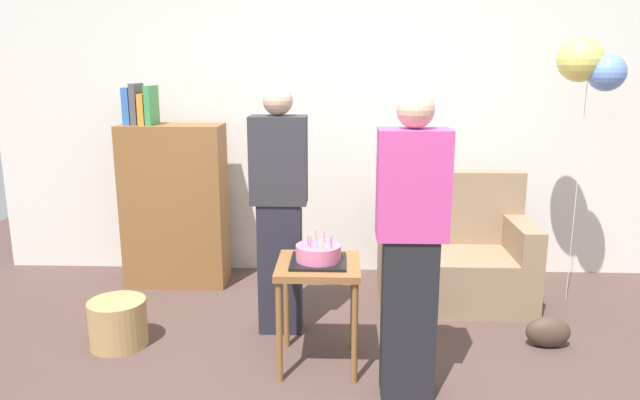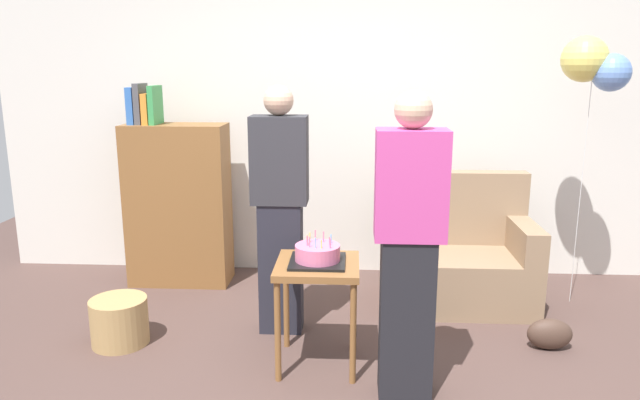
{
  "view_description": "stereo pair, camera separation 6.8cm",
  "coord_description": "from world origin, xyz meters",
  "px_view_note": "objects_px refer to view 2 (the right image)",
  "views": [
    {
      "loc": [
        -0.06,
        -2.89,
        1.74
      ],
      "look_at": [
        -0.19,
        0.57,
        0.95
      ],
      "focal_mm": 32.92,
      "sensor_mm": 36.0,
      "label": 1
    },
    {
      "loc": [
        0.01,
        -2.89,
        1.74
      ],
      "look_at": [
        -0.19,
        0.57,
        0.95
      ],
      "focal_mm": 32.92,
      "sensor_mm": 36.0,
      "label": 2
    }
  ],
  "objects_px": {
    "person_holding_cake": "(409,247)",
    "wicker_basket": "(119,321)",
    "handbag": "(550,334)",
    "couch": "(455,258)",
    "bookshelf": "(178,202)",
    "side_table": "(318,279)",
    "birthday_cake": "(318,254)",
    "balloon_bunch": "(594,64)",
    "person_blowing_candles": "(280,210)"
  },
  "relations": [
    {
      "from": "side_table",
      "to": "wicker_basket",
      "type": "distance_m",
      "value": 1.35
    },
    {
      "from": "side_table",
      "to": "person_holding_cake",
      "type": "xyz_separation_m",
      "value": [
        0.49,
        -0.3,
        0.3
      ]
    },
    {
      "from": "person_blowing_candles",
      "to": "wicker_basket",
      "type": "xyz_separation_m",
      "value": [
        -1.01,
        -0.28,
        -0.68
      ]
    },
    {
      "from": "couch",
      "to": "bookshelf",
      "type": "xyz_separation_m",
      "value": [
        -2.19,
        0.29,
        0.33
      ]
    },
    {
      "from": "side_table",
      "to": "birthday_cake",
      "type": "xyz_separation_m",
      "value": [
        0.0,
        0.0,
        0.15
      ]
    },
    {
      "from": "handbag",
      "to": "balloon_bunch",
      "type": "bearing_deg",
      "value": 62.18
    },
    {
      "from": "person_holding_cake",
      "to": "wicker_basket",
      "type": "bearing_deg",
      "value": -7.32
    },
    {
      "from": "bookshelf",
      "to": "birthday_cake",
      "type": "xyz_separation_m",
      "value": [
        1.21,
        -1.32,
        0.01
      ]
    },
    {
      "from": "side_table",
      "to": "person_holding_cake",
      "type": "bearing_deg",
      "value": -31.24
    },
    {
      "from": "couch",
      "to": "balloon_bunch",
      "type": "xyz_separation_m",
      "value": [
        0.86,
        -0.02,
        1.42
      ]
    },
    {
      "from": "handbag",
      "to": "side_table",
      "type": "bearing_deg",
      "value": -169.46
    },
    {
      "from": "couch",
      "to": "wicker_basket",
      "type": "distance_m",
      "value": 2.42
    },
    {
      "from": "couch",
      "to": "handbag",
      "type": "relative_size",
      "value": 3.93
    },
    {
      "from": "couch",
      "to": "bookshelf",
      "type": "relative_size",
      "value": 0.68
    },
    {
      "from": "person_blowing_candles",
      "to": "person_holding_cake",
      "type": "xyz_separation_m",
      "value": [
        0.76,
        -0.76,
        0.0
      ]
    },
    {
      "from": "person_blowing_candles",
      "to": "birthday_cake",
      "type": "bearing_deg",
      "value": -54.56
    },
    {
      "from": "bookshelf",
      "to": "birthday_cake",
      "type": "relative_size",
      "value": 5.04
    },
    {
      "from": "handbag",
      "to": "couch",
      "type": "bearing_deg",
      "value": 121.89
    },
    {
      "from": "person_blowing_candles",
      "to": "balloon_bunch",
      "type": "relative_size",
      "value": 0.84
    },
    {
      "from": "birthday_cake",
      "to": "person_blowing_candles",
      "type": "xyz_separation_m",
      "value": [
        -0.27,
        0.47,
        0.15
      ]
    },
    {
      "from": "bookshelf",
      "to": "wicker_basket",
      "type": "xyz_separation_m",
      "value": [
        -0.07,
        -1.13,
        -0.52
      ]
    },
    {
      "from": "side_table",
      "to": "balloon_bunch",
      "type": "relative_size",
      "value": 0.33
    },
    {
      "from": "birthday_cake",
      "to": "balloon_bunch",
      "type": "distance_m",
      "value": 2.36
    },
    {
      "from": "bookshelf",
      "to": "balloon_bunch",
      "type": "distance_m",
      "value": 3.25
    },
    {
      "from": "person_holding_cake",
      "to": "balloon_bunch",
      "type": "bearing_deg",
      "value": -127.78
    },
    {
      "from": "person_blowing_candles",
      "to": "handbag",
      "type": "bearing_deg",
      "value": -1.35
    },
    {
      "from": "wicker_basket",
      "to": "handbag",
      "type": "height_order",
      "value": "wicker_basket"
    },
    {
      "from": "person_holding_cake",
      "to": "person_blowing_candles",
      "type": "bearing_deg",
      "value": -37.0
    },
    {
      "from": "couch",
      "to": "side_table",
      "type": "xyz_separation_m",
      "value": [
        -0.97,
        -1.03,
        0.2
      ]
    },
    {
      "from": "person_holding_cake",
      "to": "wicker_basket",
      "type": "height_order",
      "value": "person_holding_cake"
    },
    {
      "from": "person_holding_cake",
      "to": "balloon_bunch",
      "type": "distance_m",
      "value": 2.09
    },
    {
      "from": "balloon_bunch",
      "to": "bookshelf",
      "type": "bearing_deg",
      "value": 174.28
    },
    {
      "from": "side_table",
      "to": "balloon_bunch",
      "type": "xyz_separation_m",
      "value": [
        1.84,
        1.01,
        1.22
      ]
    },
    {
      "from": "couch",
      "to": "person_holding_cake",
      "type": "height_order",
      "value": "person_holding_cake"
    },
    {
      "from": "couch",
      "to": "balloon_bunch",
      "type": "height_order",
      "value": "balloon_bunch"
    },
    {
      "from": "side_table",
      "to": "handbag",
      "type": "bearing_deg",
      "value": 10.54
    },
    {
      "from": "balloon_bunch",
      "to": "couch",
      "type": "bearing_deg",
      "value": 178.88
    },
    {
      "from": "bookshelf",
      "to": "side_table",
      "type": "xyz_separation_m",
      "value": [
        1.21,
        -1.32,
        -0.14
      ]
    },
    {
      "from": "couch",
      "to": "side_table",
      "type": "relative_size",
      "value": 1.73
    },
    {
      "from": "bookshelf",
      "to": "side_table",
      "type": "height_order",
      "value": "bookshelf"
    },
    {
      "from": "side_table",
      "to": "person_blowing_candles",
      "type": "distance_m",
      "value": 0.62
    },
    {
      "from": "bookshelf",
      "to": "person_holding_cake",
      "type": "xyz_separation_m",
      "value": [
        1.7,
        -1.61,
        0.16
      ]
    },
    {
      "from": "person_holding_cake",
      "to": "balloon_bunch",
      "type": "xyz_separation_m",
      "value": [
        1.35,
        1.31,
        0.93
      ]
    },
    {
      "from": "birthday_cake",
      "to": "person_blowing_candles",
      "type": "height_order",
      "value": "person_blowing_candles"
    },
    {
      "from": "handbag",
      "to": "balloon_bunch",
      "type": "relative_size",
      "value": 0.14
    },
    {
      "from": "birthday_cake",
      "to": "couch",
      "type": "bearing_deg",
      "value": 46.55
    },
    {
      "from": "bookshelf",
      "to": "side_table",
      "type": "distance_m",
      "value": 1.8
    },
    {
      "from": "couch",
      "to": "person_holding_cake",
      "type": "distance_m",
      "value": 1.49
    },
    {
      "from": "bookshelf",
      "to": "side_table",
      "type": "relative_size",
      "value": 2.54
    },
    {
      "from": "wicker_basket",
      "to": "balloon_bunch",
      "type": "relative_size",
      "value": 0.18
    }
  ]
}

